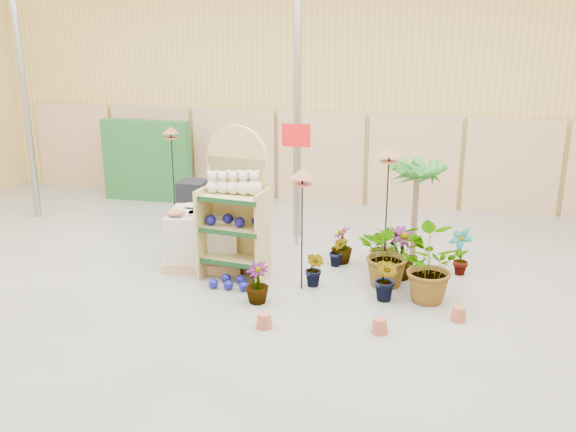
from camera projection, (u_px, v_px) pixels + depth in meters
name	position (u px, v px, depth m)	size (l,w,h in m)	color
room	(258.00, 144.00, 9.05)	(15.20, 12.10, 4.70)	slate
display_shelf	(236.00, 209.00, 9.97)	(1.06, 0.74, 2.38)	tan
teddy_bears	(236.00, 184.00, 9.74)	(0.88, 0.24, 0.39)	beige
gazing_balls_shelf	(234.00, 220.00, 9.90)	(0.87, 0.30, 0.17)	navy
gazing_balls_floor	(231.00, 283.00, 9.73)	(0.63, 0.39, 0.15)	navy
pallet_stack	(206.00, 237.00, 10.58)	(1.43, 1.25, 0.94)	tan
charcoal_planters	(194.00, 207.00, 12.18)	(0.50, 0.50, 1.00)	black
trellis_stock	(147.00, 161.00, 14.26)	(2.00, 0.30, 1.80)	#1F5B28
offer_sign	(296.00, 160.00, 11.14)	(0.50, 0.08, 2.20)	gray
bird_table_front	(302.00, 177.00, 9.20)	(0.34, 0.34, 1.87)	black
bird_table_right	(389.00, 156.00, 9.76)	(0.34, 0.34, 2.06)	black
bird_table_back	(171.00, 133.00, 13.09)	(0.34, 0.34, 1.82)	black
palm	(417.00, 171.00, 10.35)	(0.70, 0.70, 1.82)	brown
potted_plant_1	(315.00, 269.00, 9.70)	(0.32, 0.25, 0.57)	#236C20
potted_plant_2	(390.00, 252.00, 9.69)	(0.96, 0.83, 1.06)	#236C20
potted_plant_3	(401.00, 253.00, 10.00)	(0.46, 0.46, 0.82)	#236C20
potted_plant_4	(460.00, 252.00, 10.15)	(0.40, 0.27, 0.77)	#236C20
potted_plant_5	(338.00, 251.00, 10.53)	(0.28, 0.23, 0.51)	#236C20
potted_plant_6	(386.00, 248.00, 10.32)	(0.69, 0.60, 0.77)	#236C20
potted_plant_7	(257.00, 283.00, 9.15)	(0.34, 0.34, 0.60)	#236C20
potted_plant_9	(386.00, 280.00, 9.18)	(0.37, 0.30, 0.67)	#236C20
potted_plant_10	(426.00, 266.00, 9.16)	(0.96, 0.83, 1.07)	#236C20
potted_plant_11	(342.00, 245.00, 10.66)	(0.35, 0.35, 0.63)	#236C20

